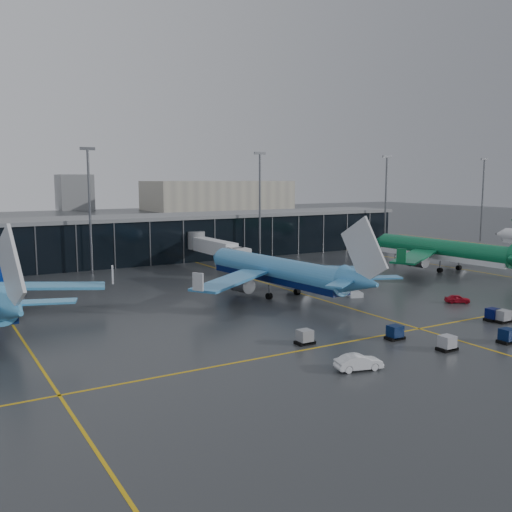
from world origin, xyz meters
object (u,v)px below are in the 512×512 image
baggage_carts (444,330)px  service_van_white (359,362)px  airliner_klm_near (276,255)px  mobile_airstair (354,292)px  airliner_aer_lingus (442,238)px  service_van_red (457,299)px

baggage_carts → service_van_white: 18.04m
airliner_klm_near → mobile_airstair: size_ratio=11.54×
airliner_klm_near → airliner_aer_lingus: (44.52, 4.16, 0.16)m
baggage_carts → mobile_airstair: size_ratio=8.26×
baggage_carts → service_van_white: (-17.50, -4.37, 0.05)m
airliner_klm_near → airliner_aer_lingus: bearing=-0.4°
mobile_airstair → service_van_red: (10.57, -12.21, -0.12)m
baggage_carts → service_van_red: (16.71, 12.04, -0.11)m
mobile_airstair → service_van_red: 16.15m
service_van_red → airliner_klm_near: bearing=81.7°
airliner_klm_near → mobile_airstair: bearing=-41.9°
mobile_airstair → service_van_red: bearing=-28.7°
airliner_klm_near → baggage_carts: airliner_klm_near is taller
baggage_carts → airliner_klm_near: bearing=97.8°
airliner_klm_near → baggage_carts: bearing=-88.0°
airliner_aer_lingus → service_van_red: 34.14m
service_van_red → service_van_white: service_van_white is taller
airliner_aer_lingus → service_van_red: size_ratio=11.68×
service_van_white → airliner_aer_lingus: bearing=-41.6°
airliner_aer_lingus → baggage_carts: bearing=-140.8°
mobile_airstair → airliner_aer_lingus: bearing=39.5°
service_van_red → service_van_white: (-34.21, -16.41, 0.16)m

